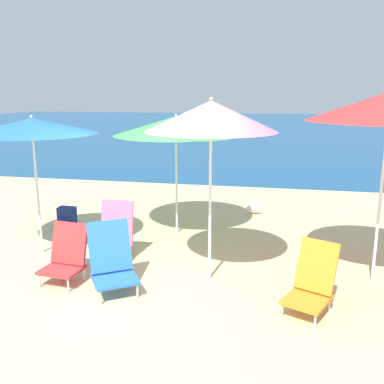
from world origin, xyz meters
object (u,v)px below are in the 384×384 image
beach_chair_orange (312,282)px  beach_chair_red (66,255)px  seagull (254,208)px  beach_umbrella_green (176,126)px  beach_umbrella_blue (32,126)px  beach_umbrella_pink (211,116)px  backpack_navy (67,217)px  beach_chair_pink (115,234)px  beach_chair_blue (112,260)px

beach_chair_orange → beach_chair_red: (-3.03, 0.15, 0.01)m
seagull → beach_umbrella_green: bearing=-131.5°
beach_umbrella_blue → beach_umbrella_pink: bearing=-8.8°
beach_umbrella_blue → backpack_navy: 2.12m
beach_chair_orange → seagull: (-0.87, 3.71, -0.19)m
beach_chair_pink → beach_chair_blue: beach_chair_pink is taller
beach_chair_red → seagull: 4.16m
beach_chair_blue → seagull: bearing=34.1°
seagull → beach_chair_red: bearing=-121.2°
seagull → beach_umbrella_blue: bearing=-137.9°
beach_chair_blue → seagull: size_ratio=3.08×
beach_chair_blue → beach_chair_red: size_ratio=1.12×
beach_umbrella_blue → beach_chair_red: (0.85, -0.84, -1.55)m
beach_umbrella_green → beach_chair_red: (-0.93, -2.17, -1.49)m
beach_umbrella_blue → beach_umbrella_pink: (2.64, -0.41, 0.19)m
seagull → beach_umbrella_pink: bearing=-96.7°
backpack_navy → seagull: 3.56m
beach_umbrella_pink → beach_chair_red: bearing=-166.6°
beach_umbrella_blue → beach_chair_blue: bearing=-32.1°
beach_umbrella_green → beach_chair_pink: 2.07m
beach_chair_orange → seagull: bearing=127.8°
beach_chair_pink → backpack_navy: 1.90m
beach_umbrella_green → seagull: (1.23, 1.39, -1.69)m
seagull → beach_chair_orange: bearing=-76.7°
beach_umbrella_pink → beach_chair_orange: size_ratio=3.05×
beach_umbrella_blue → seagull: (3.01, 2.72, -1.76)m
seagull → beach_chair_pink: bearing=-123.4°
beach_umbrella_green → beach_chair_pink: (-0.58, -1.36, -1.45)m
beach_umbrella_pink → backpack_navy: size_ratio=6.24×
beach_umbrella_green → beach_chair_red: beach_umbrella_green is taller
beach_umbrella_blue → beach_chair_red: beach_umbrella_blue is taller
backpack_navy → seagull: backpack_navy is taller
beach_chair_orange → backpack_navy: size_ratio=2.04×
beach_chair_red → seagull: size_ratio=2.74×
beach_umbrella_green → backpack_navy: 2.60m
beach_chair_red → seagull: beach_chair_red is taller
beach_umbrella_green → beach_chair_blue: (-0.25, -2.29, -1.46)m
beach_umbrella_pink → beach_chair_red: (-1.79, -0.43, -1.74)m
beach_chair_red → backpack_navy: 2.33m
beach_umbrella_pink → seagull: size_ratio=8.60×
beach_umbrella_blue → beach_chair_red: 1.96m
beach_chair_pink → beach_chair_red: 0.88m
beach_chair_orange → backpack_navy: beach_chair_orange is taller
beach_umbrella_green → beach_umbrella_pink: size_ratio=0.89×
beach_chair_pink → beach_umbrella_green: bearing=67.0°
beach_chair_pink → backpack_navy: size_ratio=2.29×
beach_umbrella_pink → beach_chair_red: 2.53m
beach_umbrella_green → beach_chair_orange: bearing=-47.8°
backpack_navy → beach_chair_pink: bearing=-41.3°
beach_chair_red → backpack_navy: beach_chair_red is taller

